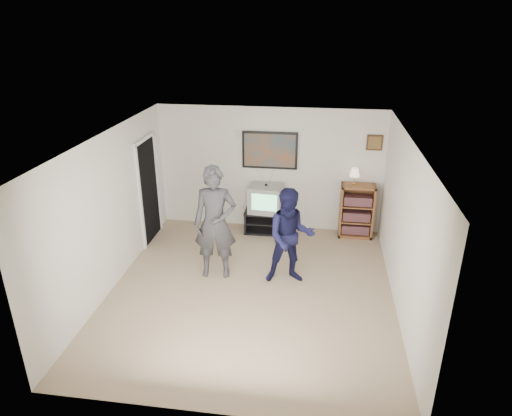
% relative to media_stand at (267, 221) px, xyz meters
% --- Properties ---
extents(room_shell, '(4.51, 5.00, 2.51)m').
position_rel_media_stand_xyz_m(room_shell, '(0.01, -1.88, 1.02)').
color(room_shell, '#988160').
rests_on(room_shell, ground).
extents(media_stand, '(0.91, 0.52, 0.45)m').
position_rel_media_stand_xyz_m(media_stand, '(0.00, 0.00, 0.00)').
color(media_stand, black).
rests_on(media_stand, room_shell).
extents(crt_television, '(0.69, 0.60, 0.55)m').
position_rel_media_stand_xyz_m(crt_television, '(-0.03, 0.00, 0.50)').
color(crt_television, '#999994').
rests_on(crt_television, media_stand).
extents(bookshelf, '(0.66, 0.38, 1.08)m').
position_rel_media_stand_xyz_m(bookshelf, '(1.77, 0.05, 0.31)').
color(bookshelf, brown).
rests_on(bookshelf, room_shell).
extents(table_lamp, '(0.20, 0.20, 0.32)m').
position_rel_media_stand_xyz_m(table_lamp, '(1.68, 0.10, 1.01)').
color(table_lamp, '#FFE3C1').
rests_on(table_lamp, bookshelf).
extents(person_tall, '(0.76, 0.55, 1.93)m').
position_rel_media_stand_xyz_m(person_tall, '(-0.65, -1.80, 0.74)').
color(person_tall, '#353437').
rests_on(person_tall, room_shell).
extents(person_short, '(0.89, 0.75, 1.63)m').
position_rel_media_stand_xyz_m(person_short, '(0.59, -1.82, 0.59)').
color(person_short, '#121233').
rests_on(person_short, room_shell).
extents(controller_left, '(0.04, 0.13, 0.04)m').
position_rel_media_stand_xyz_m(controller_left, '(-0.69, -1.57, 1.02)').
color(controller_left, white).
rests_on(controller_left, person_tall).
extents(controller_right, '(0.07, 0.13, 0.04)m').
position_rel_media_stand_xyz_m(controller_right, '(0.56, -1.57, 0.90)').
color(controller_right, white).
rests_on(controller_right, person_short).
extents(poster, '(1.10, 0.03, 0.75)m').
position_rel_media_stand_xyz_m(poster, '(0.01, 0.25, 1.42)').
color(poster, black).
rests_on(poster, room_shell).
extents(air_vent, '(0.28, 0.02, 0.14)m').
position_rel_media_stand_xyz_m(air_vent, '(-0.54, 0.25, 1.72)').
color(air_vent, white).
rests_on(air_vent, room_shell).
extents(small_picture, '(0.30, 0.03, 0.30)m').
position_rel_media_stand_xyz_m(small_picture, '(2.01, 0.25, 1.65)').
color(small_picture, '#412514').
rests_on(small_picture, room_shell).
extents(doorway, '(0.03, 0.85, 2.00)m').
position_rel_media_stand_xyz_m(doorway, '(-2.23, -0.63, 0.77)').
color(doorway, black).
rests_on(doorway, room_shell).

